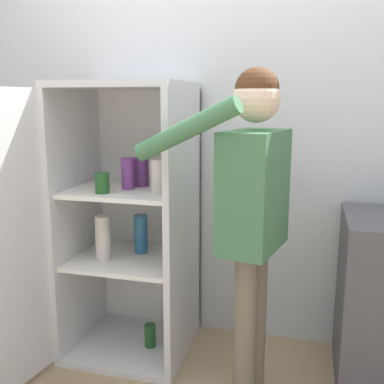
# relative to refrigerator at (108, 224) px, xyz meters

# --- Properties ---
(wall_back) EXTENTS (7.00, 0.06, 2.55)m
(wall_back) POSITION_rel_refrigerator_xyz_m (0.48, 0.46, 0.49)
(wall_back) COLOR silver
(wall_back) RESTS_ON ground_plane
(refrigerator) EXTENTS (0.83, 1.31, 1.55)m
(refrigerator) POSITION_rel_refrigerator_xyz_m (0.00, 0.00, 0.00)
(refrigerator) COLOR silver
(refrigerator) RESTS_ON ground_plane
(person) EXTENTS (0.68, 0.53, 1.60)m
(person) POSITION_rel_refrigerator_xyz_m (0.82, -0.19, 0.24)
(person) COLOR #726656
(person) RESTS_ON ground_plane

